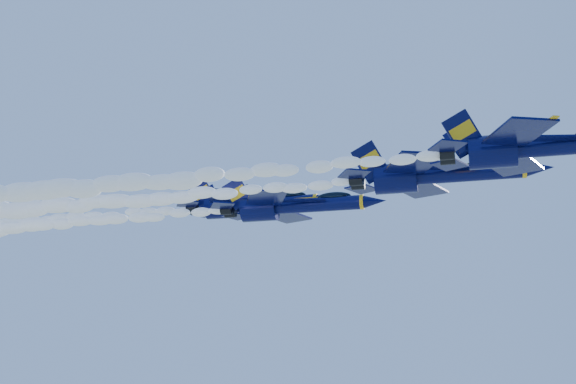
% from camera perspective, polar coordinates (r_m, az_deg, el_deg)
% --- Properties ---
extents(jet_lead, '(17.64, 14.47, 6.56)m').
position_cam_1_polar(jet_lead, '(60.51, 19.15, 3.38)').
color(jet_lead, '#070939').
extents(smoke_trail_jet_lead, '(47.96, 2.25, 2.02)m').
position_cam_1_polar(smoke_trail_jet_lead, '(65.05, -9.56, 0.95)').
color(smoke_trail_jet_lead, white).
extents(jet_second, '(18.70, 15.34, 6.95)m').
position_cam_1_polar(jet_second, '(69.22, 11.59, 1.36)').
color(jet_second, '#070939').
extents(smoke_trail_jet_second, '(47.96, 2.38, 2.14)m').
position_cam_1_polar(smoke_trail_jet_second, '(76.91, -12.88, -0.66)').
color(smoke_trail_jet_second, white).
extents(jet_third, '(18.23, 14.95, 6.77)m').
position_cam_1_polar(jet_third, '(78.92, 0.30, -1.09)').
color(jet_third, '#070939').
extents(smoke_trail_jet_third, '(47.96, 2.32, 2.09)m').
position_cam_1_polar(smoke_trail_jet_third, '(91.35, -19.49, -2.52)').
color(smoke_trail_jet_third, white).
extents(jet_fourth, '(18.47, 15.15, 6.86)m').
position_cam_1_polar(jet_fourth, '(86.81, -2.87, -0.96)').
color(jet_fourth, '#070939').
extents(smoke_trail_jet_fourth, '(47.96, 2.35, 2.12)m').
position_cam_1_polar(smoke_trail_jet_fourth, '(100.35, -20.62, -2.27)').
color(smoke_trail_jet_fourth, white).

